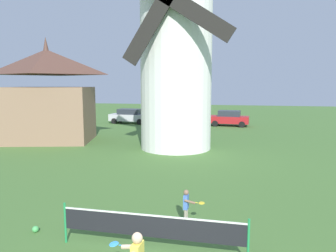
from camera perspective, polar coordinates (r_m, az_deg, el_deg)
windmill at (r=20.68m, az=1.46°, el=13.51°), size 7.55×5.32×12.80m
tennis_net at (r=8.25m, az=-3.10°, el=-17.70°), size 4.78×0.06×1.10m
player_far at (r=9.75m, az=3.45°, el=-14.06°), size 0.66×0.48×1.07m
stray_ball at (r=10.19m, az=-22.89°, el=-16.83°), size 0.18×0.18×0.18m
parked_car_silver at (r=34.34m, az=-6.97°, el=1.83°), size 4.31×2.03×1.56m
parked_car_mustard at (r=32.63m, az=1.04°, el=1.58°), size 3.94×2.12×1.56m
parked_car_red at (r=32.49m, az=11.03°, el=1.42°), size 3.98×2.10×1.56m
chapel at (r=24.78m, az=-20.86°, el=4.93°), size 7.25×6.03×7.60m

